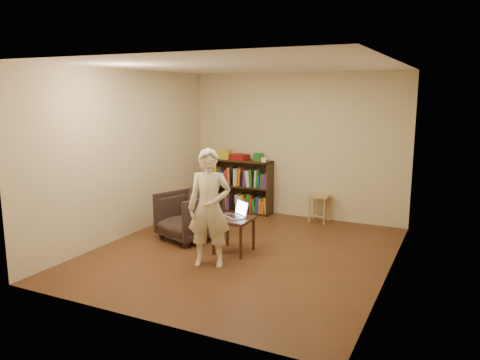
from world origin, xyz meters
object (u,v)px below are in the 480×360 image
at_px(side_table, 234,224).
at_px(person, 209,208).
at_px(bookshelf, 242,189).
at_px(stool, 319,200).
at_px(armchair, 189,216).
at_px(laptop, 237,213).

bearing_deg(side_table, person, -95.30).
relative_size(bookshelf, person, 0.77).
relative_size(stool, person, 0.31).
height_order(armchair, side_table, armchair).
height_order(bookshelf, laptop, bookshelf).
relative_size(stool, laptop, 1.19).
bearing_deg(side_table, armchair, 165.27).
distance_m(armchair, laptop, 0.95).
bearing_deg(bookshelf, armchair, -89.98).
relative_size(armchair, person, 0.53).
xyz_separation_m(bookshelf, stool, (1.54, -0.06, -0.05)).
height_order(stool, person, person).
distance_m(stool, person, 2.78).
height_order(stool, side_table, side_table).
bearing_deg(bookshelf, laptop, -65.99).
bearing_deg(bookshelf, person, -72.76).
height_order(bookshelf, side_table, bookshelf).
bearing_deg(stool, armchair, -129.96).
xyz_separation_m(armchair, side_table, (0.90, -0.24, 0.05)).
distance_m(side_table, person, 0.69).
xyz_separation_m(armchair, laptop, (0.92, -0.16, 0.19)).
bearing_deg(laptop, stool, 107.00).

